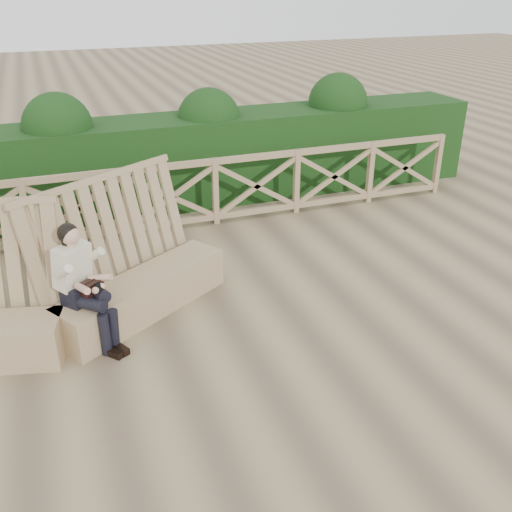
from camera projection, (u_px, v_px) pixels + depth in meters
name	position (u px, v px, depth m)	size (l,w,h in m)	color
ground	(247.00, 348.00, 6.25)	(60.00, 60.00, 0.00)	brown
bench	(50.00, 301.00, 6.35)	(4.33, 1.86, 1.62)	olive
woman	(82.00, 281.00, 6.04)	(0.69, 0.82, 1.40)	black
guardrail	(171.00, 197.00, 8.94)	(10.10, 0.09, 1.10)	#987858
hedge	(155.00, 164.00, 9.86)	(12.00, 1.20, 1.50)	black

